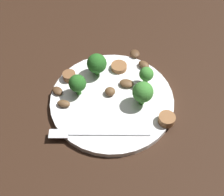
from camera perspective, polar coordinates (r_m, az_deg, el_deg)
ground_plane at (r=0.56m, az=0.00°, el=-0.79°), size 1.40×1.40×0.00m
plate at (r=0.55m, az=0.00°, el=-0.40°), size 0.24×0.24×0.01m
fork at (r=0.50m, az=-4.13°, el=-7.22°), size 0.17×0.07×0.00m
broccoli_floret_0 at (r=0.57m, az=-3.10°, el=6.93°), size 0.04×0.04×0.05m
broccoli_floret_1 at (r=0.54m, az=-6.98°, el=2.91°), size 0.03×0.03×0.05m
broccoli_floret_2 at (r=0.52m, az=6.23°, el=1.15°), size 0.04×0.04×0.05m
broccoli_floret_3 at (r=0.56m, az=6.93°, el=4.73°), size 0.03×0.03×0.04m
sausage_slice_0 at (r=0.52m, az=10.96°, el=-4.22°), size 0.04×0.04×0.02m
sausage_slice_1 at (r=0.58m, az=-8.61°, el=4.39°), size 0.04×0.04×0.01m
sausage_slice_2 at (r=0.60m, az=1.41°, el=6.29°), size 0.04×0.04×0.01m
mushroom_0 at (r=0.60m, az=6.45°, el=6.64°), size 0.03×0.03×0.01m
mushroom_1 at (r=0.57m, az=2.98°, el=2.97°), size 0.04×0.03×0.01m
mushroom_2 at (r=0.55m, az=-0.46°, el=1.32°), size 0.03×0.03×0.01m
mushroom_3 at (r=0.56m, az=-10.95°, el=1.43°), size 0.03×0.03×0.01m
mushroom_4 at (r=0.63m, az=4.64°, el=8.91°), size 0.03×0.03×0.01m
mushroom_5 at (r=0.54m, az=-9.73°, el=-1.11°), size 0.03×0.03×0.01m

